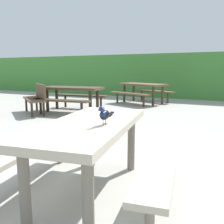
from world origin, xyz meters
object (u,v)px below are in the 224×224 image
at_px(picnic_table_mid_left, 72,93).
at_px(park_bench_side, 37,96).
at_px(picnic_table_far_centre, 143,89).
at_px(bird_grackle, 104,114).
at_px(picnic_table_foreground, 90,140).

height_order(picnic_table_mid_left, park_bench_side, park_bench_side).
distance_m(picnic_table_mid_left, picnic_table_far_centre, 2.99).
relative_size(picnic_table_mid_left, picnic_table_far_centre, 0.87).
bearing_deg(park_bench_side, picnic_table_far_centre, 59.59).
bearing_deg(bird_grackle, picnic_table_far_centre, 106.37).
distance_m(bird_grackle, park_bench_side, 5.32).
height_order(picnic_table_mid_left, picnic_table_far_centre, same).
bearing_deg(picnic_table_foreground, bird_grackle, -21.73).
xyz_separation_m(picnic_table_foreground, bird_grackle, (0.21, -0.08, 0.29)).
xyz_separation_m(picnic_table_mid_left, park_bench_side, (-0.73, -0.72, -0.07)).
height_order(picnic_table_foreground, picnic_table_far_centre, same).
relative_size(picnic_table_foreground, picnic_table_far_centre, 0.89).
height_order(picnic_table_foreground, picnic_table_mid_left, same).
bearing_deg(bird_grackle, park_bench_side, 139.34).
xyz_separation_m(picnic_table_far_centre, park_bench_side, (-2.01, -3.42, -0.07)).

